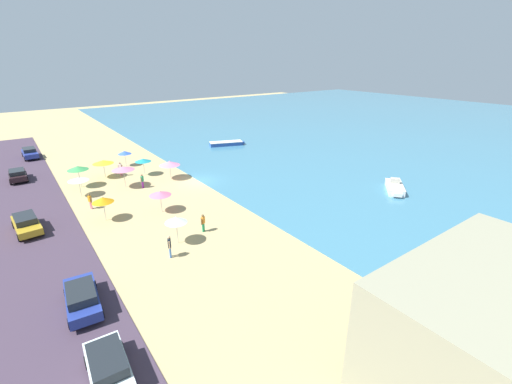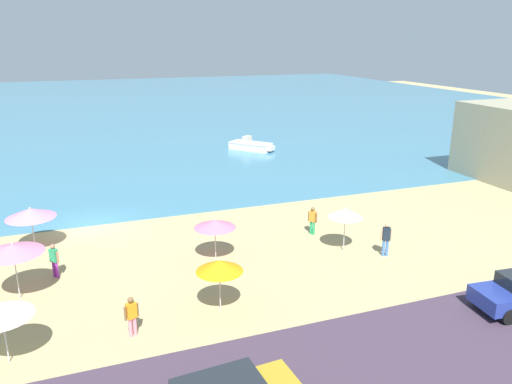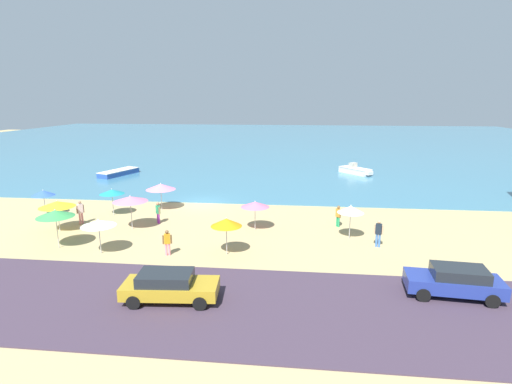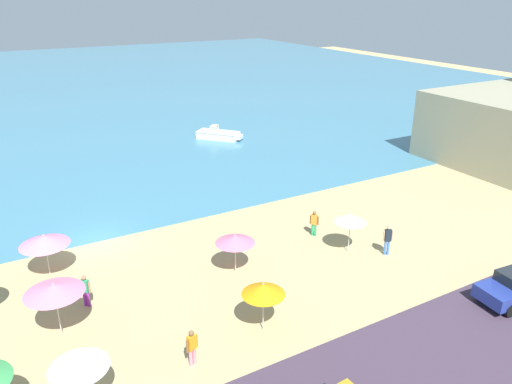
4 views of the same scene
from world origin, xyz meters
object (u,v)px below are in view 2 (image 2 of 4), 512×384
(beach_umbrella_4, at_px, (219,266))
(beach_umbrella_8, at_px, (13,249))
(bather_4, at_px, (54,259))
(bather_0, at_px, (313,219))
(skiff_offshore, at_px, (251,146))
(bather_1, at_px, (132,314))
(bather_2, at_px, (386,237))
(beach_umbrella_2, at_px, (215,224))
(beach_umbrella_3, at_px, (1,312))
(beach_umbrella_7, at_px, (30,213))
(beach_umbrella_6, at_px, (345,213))

(beach_umbrella_4, bearing_deg, beach_umbrella_8, 152.21)
(bather_4, bearing_deg, beach_umbrella_4, -41.72)
(bather_0, xyz_separation_m, skiff_offshore, (4.12, 21.75, -0.44))
(bather_4, relative_size, skiff_offshore, 0.38)
(bather_1, height_order, bather_2, bather_2)
(beach_umbrella_2, bearing_deg, bather_4, 174.53)
(beach_umbrella_3, relative_size, bather_0, 1.36)
(bather_0, bearing_deg, beach_umbrella_4, -139.21)
(beach_umbrella_7, bearing_deg, beach_umbrella_3, -92.02)
(beach_umbrella_4, bearing_deg, beach_umbrella_6, 25.18)
(beach_umbrella_6, xyz_separation_m, bather_4, (-14.03, 1.96, -1.16))
(beach_umbrella_6, xyz_separation_m, beach_umbrella_7, (-15.10, 5.81, -0.09))
(beach_umbrella_4, height_order, bather_2, beach_umbrella_4)
(beach_umbrella_6, xyz_separation_m, bather_0, (-0.53, 2.58, -1.17))
(beach_umbrella_7, bearing_deg, beach_umbrella_8, -93.77)
(beach_umbrella_3, distance_m, bather_0, 16.46)
(bather_1, xyz_separation_m, skiff_offshore, (14.87, 28.48, -0.43))
(beach_umbrella_7, relative_size, skiff_offshore, 0.58)
(beach_umbrella_7, height_order, bather_0, beach_umbrella_7)
(beach_umbrella_3, bearing_deg, bather_4, 77.06)
(beach_umbrella_6, distance_m, skiff_offshore, 24.65)
(beach_umbrella_7, bearing_deg, beach_umbrella_6, -21.04)
(beach_umbrella_3, height_order, bather_1, beach_umbrella_3)
(bather_2, xyz_separation_m, bather_4, (-15.66, 3.29, -0.09))
(beach_umbrella_3, bearing_deg, bather_1, 1.66)
(beach_umbrella_2, relative_size, beach_umbrella_8, 0.85)
(bather_4, bearing_deg, skiff_offshore, 51.77)
(beach_umbrella_8, distance_m, bather_0, 15.15)
(bather_2, xyz_separation_m, skiff_offshore, (1.96, 25.66, -0.54))
(beach_umbrella_6, bearing_deg, beach_umbrella_3, -164.55)
(beach_umbrella_4, height_order, beach_umbrella_6, beach_umbrella_6)
(beach_umbrella_4, height_order, beach_umbrella_7, beach_umbrella_4)
(beach_umbrella_8, height_order, bather_4, beach_umbrella_8)
(bather_0, xyz_separation_m, bather_2, (2.16, -3.91, 0.10))
(skiff_offshore, bearing_deg, beach_umbrella_2, -113.72)
(beach_umbrella_8, bearing_deg, beach_umbrella_2, 5.27)
(beach_umbrella_3, distance_m, bather_4, 6.48)
(beach_umbrella_4, xyz_separation_m, bather_1, (-3.53, -0.51, -1.15))
(beach_umbrella_2, height_order, bather_1, beach_umbrella_2)
(beach_umbrella_4, height_order, skiff_offshore, beach_umbrella_4)
(beach_umbrella_8, xyz_separation_m, bather_2, (17.09, -1.76, -1.25))
(beach_umbrella_7, xyz_separation_m, bather_1, (3.83, -9.96, -1.09))
(beach_umbrella_3, height_order, beach_umbrella_4, beach_umbrella_4)
(bather_0, relative_size, bather_2, 0.91)
(beach_umbrella_3, distance_m, beach_umbrella_8, 4.71)
(beach_umbrella_7, bearing_deg, bather_4, -74.38)
(beach_umbrella_7, height_order, bather_2, beach_umbrella_7)
(beach_umbrella_4, height_order, beach_umbrella_8, beach_umbrella_8)
(beach_umbrella_3, xyz_separation_m, bather_1, (4.19, 0.12, -1.04))
(beach_umbrella_2, xyz_separation_m, bather_0, (6.02, 1.34, -0.99))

